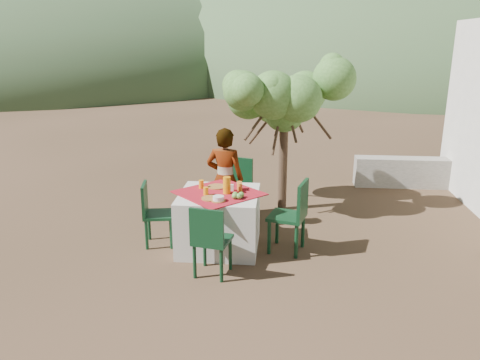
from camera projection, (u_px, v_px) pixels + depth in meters
The scene contains 23 objects.
ground at pixel (207, 259), 5.91m from camera, with size 160.00×160.00×0.00m, color #342617.
table at pixel (219, 220), 6.16m from camera, with size 1.30×1.30×0.76m.
chair_far at pixel (236, 186), 7.16m from camera, with size 0.55×0.55×0.94m.
chair_near at pixel (210, 238), 5.34m from camera, with size 0.47×0.47×0.87m.
chair_left at pixel (153, 211), 6.21m from camera, with size 0.46×0.46×0.86m.
chair_right at pixel (293, 213), 5.98m from camera, with size 0.54×0.54×0.96m.
person at pixel (225, 179), 6.70m from camera, with size 0.54×0.36×1.49m, color #8C6651.
shrub_tree at pixel (289, 105), 7.24m from camera, with size 1.83×1.79×2.15m.
stone_wall at pixel (425, 173), 8.76m from camera, with size 2.60×0.35×0.55m, color gray.
hill_near_left at pixel (39, 77), 36.13m from camera, with size 40.00×40.00×16.00m, color #35522E.
hill_near_right at pixel (417, 74), 39.21m from camera, with size 48.00×48.00×20.00m, color #35522E.
hill_far_center at pixel (243, 64), 55.89m from camera, with size 60.00×60.00×24.00m, color slate.
plate_far at pixel (217, 187), 6.27m from camera, with size 0.25×0.25×0.01m, color brown.
plate_near at pixel (211, 198), 5.81m from camera, with size 0.23×0.23×0.01m, color brown.
glass_far at pixel (201, 184), 6.21m from camera, with size 0.07×0.07×0.11m, color orange.
glass_near at pixel (206, 191), 5.93m from camera, with size 0.07×0.07×0.11m, color orange.
juice_pitcher at pixel (227, 185), 5.99m from camera, with size 0.10×0.10×0.22m, color orange.
bowl_plate at pixel (218, 201), 5.73m from camera, with size 0.18×0.18×0.01m, color brown.
white_bowl at pixel (218, 198), 5.72m from camera, with size 0.14×0.14×0.05m, color silver.
jar_left at pixel (240, 187), 6.11m from camera, with size 0.07×0.07×0.10m, color orange.
jar_right at pixel (239, 185), 6.17m from camera, with size 0.07×0.07×0.11m, color orange.
napkin_holder at pixel (231, 187), 6.12m from camera, with size 0.07×0.04×0.08m, color silver.
fruit_cluster at pixel (238, 195), 5.82m from camera, with size 0.15×0.14×0.07m.
Camera 1 is at (0.92, -5.32, 2.65)m, focal length 35.00 mm.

